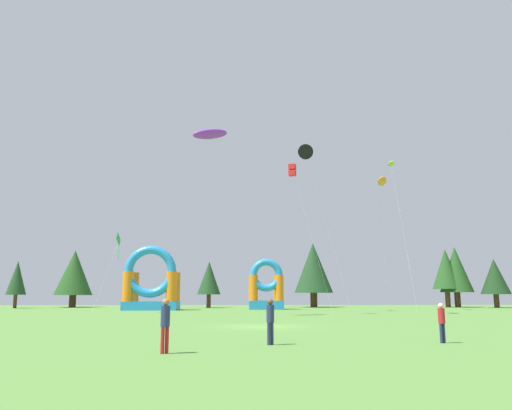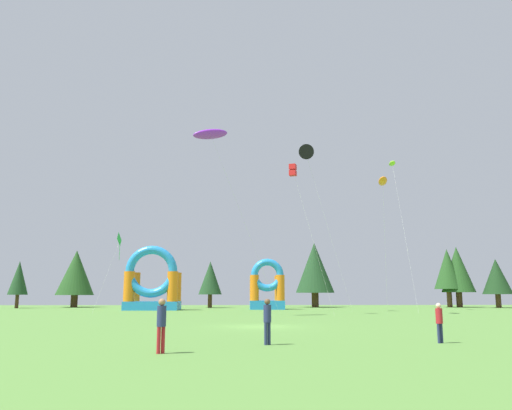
{
  "view_description": "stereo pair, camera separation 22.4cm",
  "coord_description": "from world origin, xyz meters",
  "px_view_note": "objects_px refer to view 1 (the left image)",
  "views": [
    {
      "loc": [
        -1.36,
        -31.27,
        1.94
      ],
      "look_at": [
        0.0,
        9.88,
        9.1
      ],
      "focal_mm": 35.88,
      "sensor_mm": 36.0,
      "label": 1
    },
    {
      "loc": [
        -1.13,
        -31.27,
        1.94
      ],
      "look_at": [
        0.0,
        9.88,
        9.1
      ],
      "focal_mm": 35.88,
      "sensor_mm": 36.0,
      "label": 2
    }
  ],
  "objects_px": {
    "kite_green_diamond": "(120,240)",
    "person_far_side": "(442,319)",
    "kite_black_delta": "(305,152)",
    "kite_red_box": "(292,170)",
    "kite_lime_parafoil": "(391,164)",
    "inflatable_yellow_castle": "(151,287)",
    "kite_orange_parafoil": "(382,181)",
    "person_midfield": "(270,317)",
    "person_near_camera": "(165,321)",
    "kite_purple_parafoil": "(210,134)",
    "inflatable_red_slide": "(266,291)"
  },
  "relations": [
    {
      "from": "kite_green_diamond",
      "to": "inflatable_yellow_castle",
      "type": "height_order",
      "value": "kite_green_diamond"
    },
    {
      "from": "inflatable_yellow_castle",
      "to": "person_midfield",
      "type": "bearing_deg",
      "value": -74.51
    },
    {
      "from": "inflatable_red_slide",
      "to": "kite_black_delta",
      "type": "bearing_deg",
      "value": -66.43
    },
    {
      "from": "kite_orange_parafoil",
      "to": "inflatable_yellow_castle",
      "type": "relative_size",
      "value": 1.76
    },
    {
      "from": "kite_lime_parafoil",
      "to": "kite_purple_parafoil",
      "type": "relative_size",
      "value": 1.05
    },
    {
      "from": "kite_orange_parafoil",
      "to": "kite_black_delta",
      "type": "bearing_deg",
      "value": 134.64
    },
    {
      "from": "kite_purple_parafoil",
      "to": "inflatable_yellow_castle",
      "type": "relative_size",
      "value": 2.24
    },
    {
      "from": "kite_lime_parafoil",
      "to": "kite_red_box",
      "type": "bearing_deg",
      "value": -139.78
    },
    {
      "from": "kite_orange_parafoil",
      "to": "person_midfield",
      "type": "xyz_separation_m",
      "value": [
        -13.05,
        -29.3,
        -12.0
      ]
    },
    {
      "from": "person_far_side",
      "to": "person_midfield",
      "type": "xyz_separation_m",
      "value": [
        -6.93,
        -0.52,
        0.11
      ]
    },
    {
      "from": "kite_purple_parafoil",
      "to": "kite_red_box",
      "type": "height_order",
      "value": "kite_purple_parafoil"
    },
    {
      "from": "kite_black_delta",
      "to": "kite_green_diamond",
      "type": "xyz_separation_m",
      "value": [
        -19.93,
        -2.88,
        -10.49
      ]
    },
    {
      "from": "person_near_camera",
      "to": "inflatable_red_slide",
      "type": "bearing_deg",
      "value": -139.33
    },
    {
      "from": "kite_lime_parafoil",
      "to": "inflatable_yellow_castle",
      "type": "relative_size",
      "value": 2.35
    },
    {
      "from": "kite_black_delta",
      "to": "kite_red_box",
      "type": "bearing_deg",
      "value": -107.1
    },
    {
      "from": "kite_green_diamond",
      "to": "person_near_camera",
      "type": "distance_m",
      "value": 38.01
    },
    {
      "from": "kite_black_delta",
      "to": "person_near_camera",
      "type": "distance_m",
      "value": 43.63
    },
    {
      "from": "person_near_camera",
      "to": "kite_red_box",
      "type": "bearing_deg",
      "value": -146.0
    },
    {
      "from": "kite_orange_parafoil",
      "to": "kite_red_box",
      "type": "height_order",
      "value": "kite_red_box"
    },
    {
      "from": "person_near_camera",
      "to": "kite_black_delta",
      "type": "bearing_deg",
      "value": -146.66
    },
    {
      "from": "kite_purple_parafoil",
      "to": "person_far_side",
      "type": "bearing_deg",
      "value": -65.89
    },
    {
      "from": "kite_green_diamond",
      "to": "kite_red_box",
      "type": "relative_size",
      "value": 0.55
    },
    {
      "from": "kite_red_box",
      "to": "person_far_side",
      "type": "distance_m",
      "value": 31.38
    },
    {
      "from": "kite_red_box",
      "to": "inflatable_yellow_castle",
      "type": "relative_size",
      "value": 1.9
    },
    {
      "from": "kite_red_box",
      "to": "person_midfield",
      "type": "relative_size",
      "value": 8.35
    },
    {
      "from": "kite_red_box",
      "to": "kite_green_diamond",
      "type": "bearing_deg",
      "value": 165.98
    },
    {
      "from": "kite_black_delta",
      "to": "person_midfield",
      "type": "xyz_separation_m",
      "value": [
        -6.25,
        -36.19,
        -16.91
      ]
    },
    {
      "from": "kite_lime_parafoil",
      "to": "inflatable_yellow_castle",
      "type": "xyz_separation_m",
      "value": [
        -29.29,
        2.6,
        -14.87
      ]
    },
    {
      "from": "kite_red_box",
      "to": "inflatable_yellow_castle",
      "type": "bearing_deg",
      "value": 138.72
    },
    {
      "from": "kite_green_diamond",
      "to": "kite_red_box",
      "type": "xyz_separation_m",
      "value": [
        17.68,
        -4.42,
        6.54
      ]
    },
    {
      "from": "kite_purple_parafoil",
      "to": "kite_red_box",
      "type": "bearing_deg",
      "value": 27.28
    },
    {
      "from": "kite_purple_parafoil",
      "to": "kite_green_diamond",
      "type": "bearing_deg",
      "value": 138.84
    },
    {
      "from": "kite_lime_parafoil",
      "to": "kite_red_box",
      "type": "relative_size",
      "value": 1.24
    },
    {
      "from": "kite_orange_parafoil",
      "to": "person_far_side",
      "type": "bearing_deg",
      "value": -102.01
    },
    {
      "from": "person_far_side",
      "to": "kite_green_diamond",
      "type": "bearing_deg",
      "value": -83.48
    },
    {
      "from": "kite_red_box",
      "to": "inflatable_yellow_castle",
      "type": "height_order",
      "value": "kite_red_box"
    },
    {
      "from": "kite_green_diamond",
      "to": "person_far_side",
      "type": "height_order",
      "value": "kite_green_diamond"
    },
    {
      "from": "kite_lime_parafoil",
      "to": "kite_black_delta",
      "type": "xyz_separation_m",
      "value": [
        -11.17,
        -4.05,
        0.26
      ]
    },
    {
      "from": "kite_black_delta",
      "to": "person_midfield",
      "type": "bearing_deg",
      "value": -99.8
    },
    {
      "from": "kite_orange_parafoil",
      "to": "kite_purple_parafoil",
      "type": "bearing_deg",
      "value": -165.17
    },
    {
      "from": "kite_orange_parafoil",
      "to": "kite_purple_parafoil",
      "type": "relative_size",
      "value": 0.79
    },
    {
      "from": "kite_red_box",
      "to": "person_far_side",
      "type": "height_order",
      "value": "kite_red_box"
    },
    {
      "from": "inflatable_red_slide",
      "to": "kite_red_box",
      "type": "bearing_deg",
      "value": -83.8
    },
    {
      "from": "person_far_side",
      "to": "kite_black_delta",
      "type": "bearing_deg",
      "value": -114.53
    },
    {
      "from": "kite_lime_parafoil",
      "to": "kite_purple_parafoil",
      "type": "distance_m",
      "value": 26.39
    },
    {
      "from": "kite_lime_parafoil",
      "to": "person_midfield",
      "type": "height_order",
      "value": "kite_lime_parafoil"
    },
    {
      "from": "inflatable_yellow_castle",
      "to": "kite_lime_parafoil",
      "type": "bearing_deg",
      "value": -5.08
    },
    {
      "from": "kite_red_box",
      "to": "inflatable_red_slide",
      "type": "distance_m",
      "value": 20.32
    },
    {
      "from": "kite_green_diamond",
      "to": "kite_orange_parafoil",
      "type": "bearing_deg",
      "value": -8.54
    },
    {
      "from": "kite_green_diamond",
      "to": "inflatable_yellow_castle",
      "type": "xyz_separation_m",
      "value": [
        1.8,
        9.53,
        -4.65
      ]
    }
  ]
}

